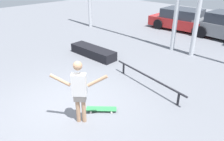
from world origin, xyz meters
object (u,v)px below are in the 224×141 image
at_px(skateboarder, 79,89).
at_px(grind_box, 93,52).
at_px(grind_rail, 148,78).
at_px(skateboard, 101,109).
at_px(parked_car_red, 183,20).

xyz_separation_m(skateboarder, grind_box, (-3.27, 3.08, -0.75)).
bearing_deg(grind_box, grind_rail, -8.20).
distance_m(skateboarder, skateboard, 1.10).
bearing_deg(grind_box, skateboarder, -43.24).
bearing_deg(grind_rail, grind_box, 171.80).
relative_size(grind_box, grind_rail, 0.75).
height_order(skateboarder, grind_rail, skateboarder).
bearing_deg(grind_box, skateboard, -36.35).
xyz_separation_m(skateboard, grind_box, (-3.30, 2.43, 0.13)).
xyz_separation_m(skateboarder, parked_car_red, (-2.85, 9.89, -0.34)).
distance_m(skateboarder, grind_box, 4.55).
relative_size(skateboard, grind_box, 0.32).
bearing_deg(skateboard, grind_box, 99.04).
height_order(skateboard, grind_rail, grind_rail).
distance_m(grind_box, grind_rail, 3.40).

